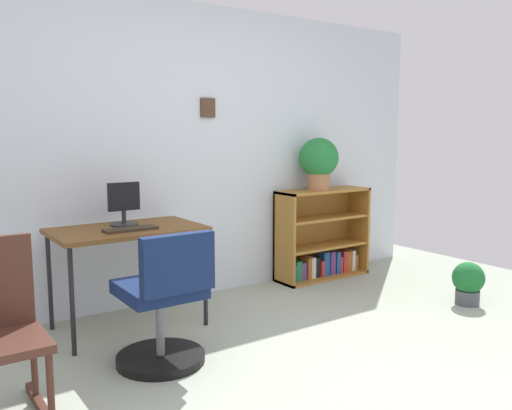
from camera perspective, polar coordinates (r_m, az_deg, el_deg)
name	(u,v)px	position (r m, az deg, el deg)	size (l,w,h in m)	color
ground_plane	(368,405)	(2.90, 11.90, -20.12)	(6.24, 6.24, 0.00)	#9AA390
wall_back	(173,153)	(4.33, -8.86, 5.46)	(5.20, 0.12, 2.36)	silver
desk	(127,236)	(3.75, -13.62, -3.22)	(1.00, 0.61, 0.70)	brown
monitor	(124,206)	(3.82, -13.92, -0.06)	(0.23, 0.19, 0.30)	#262628
keyboard	(131,229)	(3.63, -13.23, -2.52)	(0.35, 0.12, 0.02)	#332819
office_chair	(164,309)	(3.16, -9.79, -10.84)	(0.52, 0.55, 0.81)	black
bookshelf_low	(320,240)	(5.05, 6.87, -3.70)	(0.93, 0.30, 0.83)	#9F6A29
potted_plant_on_shelf	(319,161)	(4.86, 6.71, 4.74)	(0.36, 0.36, 0.47)	#9E6642
potted_plant_floor	(468,282)	(4.56, 21.70, -7.62)	(0.25, 0.25, 0.34)	#474C51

